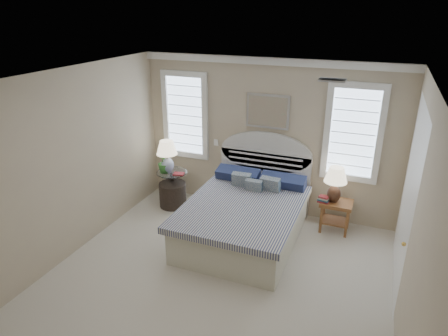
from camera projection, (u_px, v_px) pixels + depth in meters
floor at (209, 290)px, 5.22m from camera, size 4.50×5.00×0.01m
ceiling at (206, 83)px, 4.20m from camera, size 4.50×5.00×0.01m
wall_back at (267, 138)px, 6.86m from camera, size 4.50×0.02×2.70m
wall_left at (59, 171)px, 5.49m from camera, size 0.02×5.00×2.70m
wall_right at (416, 236)px, 3.93m from camera, size 0.02×5.00×2.70m
crown_molding at (270, 61)px, 6.34m from camera, size 4.50×0.08×0.12m
hvac_vent at (332, 80)px, 4.48m from camera, size 0.30×0.20×0.02m
switch_plate at (216, 142)px, 7.25m from camera, size 0.08×0.01×0.12m
window_left at (186, 115)px, 7.28m from camera, size 0.90×0.06×1.60m
window_right at (353, 133)px, 6.26m from camera, size 0.90×0.06×1.60m
painting at (268, 111)px, 6.65m from camera, size 0.74×0.04×0.58m
closet_door at (408, 199)px, 5.03m from camera, size 0.02×1.80×2.40m
bed at (246, 214)px, 6.33m from camera, size 1.72×2.28×1.47m
side_table_left at (173, 184)px, 7.41m from camera, size 0.56×0.56×0.63m
nightstand_right at (336, 210)px, 6.47m from camera, size 0.50×0.40×0.53m
floor_pot at (173, 195)px, 7.35m from camera, size 0.64×0.64×0.45m
lamp_left at (167, 153)px, 7.16m from camera, size 0.38×0.38×0.61m
lamp_right at (335, 181)px, 6.30m from camera, size 0.42×0.42×0.59m
potted_plant at (164, 162)px, 7.21m from camera, size 0.31×0.31×0.42m
books_left at (179, 174)px, 7.19m from camera, size 0.23×0.19×0.03m
books_right at (324, 199)px, 6.40m from camera, size 0.20×0.15×0.10m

